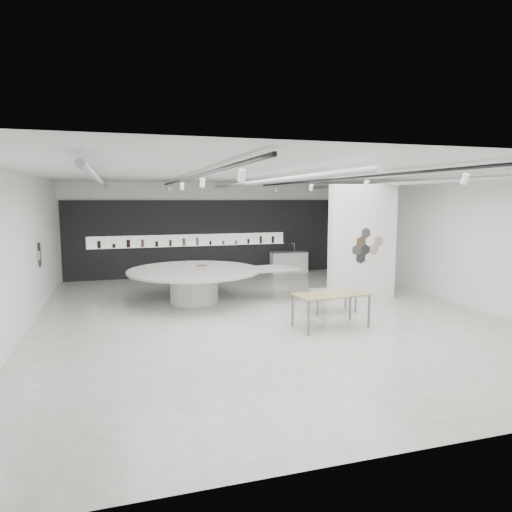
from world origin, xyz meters
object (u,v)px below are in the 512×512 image
object	(u,v)px
kitchen_counter	(289,262)
display_island	(197,281)
sample_table_stone	(332,292)
partition_column	(362,243)
sample_table_wood	(331,296)

from	to	relation	value
kitchen_counter	display_island	bearing A→B (deg)	-133.46
display_island	sample_table_stone	size ratio (longest dim) A/B	4.28
partition_column	kitchen_counter	size ratio (longest dim) A/B	2.23
sample_table_wood	kitchen_counter	bearing A→B (deg)	76.30
sample_table_wood	kitchen_counter	xyz separation A→B (m)	(1.98, 8.11, -0.33)
display_island	sample_table_wood	world-z (taller)	display_island
partition_column	display_island	bearing A→B (deg)	167.67
sample_table_stone	kitchen_counter	distance (m)	6.90
partition_column	sample_table_stone	world-z (taller)	partition_column
display_island	kitchen_counter	world-z (taller)	kitchen_counter
sample_table_wood	display_island	bearing A→B (deg)	126.54
partition_column	kitchen_counter	world-z (taller)	partition_column
display_island	sample_table_wood	distance (m)	4.58
sample_table_stone	kitchen_counter	world-z (taller)	kitchen_counter
partition_column	sample_table_wood	distance (m)	3.61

